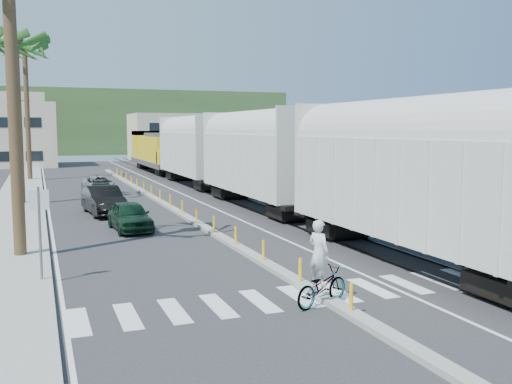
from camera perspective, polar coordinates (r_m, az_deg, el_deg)
ground at (r=18.41m, az=3.08°, el=-8.56°), size 140.00×140.00×0.00m
sidewalk at (r=41.51m, az=-22.54°, el=-0.59°), size 3.00×90.00×0.15m
rails at (r=46.15m, az=-5.45°, el=0.45°), size 1.56×100.00×0.06m
median at (r=37.21m, az=-9.54°, el=-0.93°), size 0.45×60.00×0.85m
crosswalk at (r=16.67m, az=5.93°, el=-10.16°), size 14.00×2.20×0.01m
lane_markings at (r=41.82m, az=-13.81°, el=-0.34°), size 9.42×90.00×0.01m
freight_train at (r=39.45m, az=-2.84°, el=3.67°), size 3.00×60.94×5.85m
palm_trees at (r=39.42m, az=-22.70°, el=14.72°), size 3.50×37.20×13.75m
street_sign at (r=18.44m, az=-20.84°, el=-2.68°), size 0.60×0.08×3.00m
buildings at (r=87.90m, az=-20.53°, el=5.69°), size 38.00×27.00×10.00m
hillside at (r=116.47m, az=-17.52°, el=6.66°), size 80.00×20.00×12.00m
car_lead at (r=27.28m, az=-12.50°, el=-2.34°), size 2.09×4.22×1.37m
car_second at (r=32.70m, az=-14.99°, el=-0.81°), size 2.63×5.12×1.58m
car_third at (r=37.80m, az=-15.19°, el=-0.11°), size 2.39×4.64×1.27m
car_rear at (r=44.10m, az=-15.39°, el=0.75°), size 2.85×4.80×1.23m
cyclist at (r=15.56m, az=6.52°, el=-8.60°), size 2.09×2.44×2.34m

